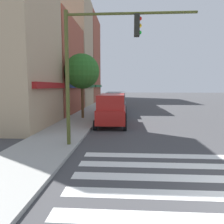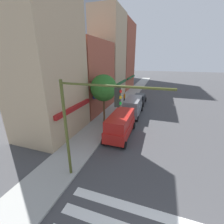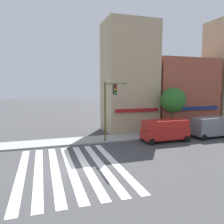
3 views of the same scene
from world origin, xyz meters
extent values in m
cube|color=silver|center=(3.36, 0.00, 0.00)|extent=(0.58, 10.80, 0.01)
cube|color=tan|center=(9.26, 11.50, 7.08)|extent=(6.64, 5.00, 14.16)
cube|color=maroon|center=(9.26, 8.85, 3.00)|extent=(5.65, 0.30, 0.40)
cube|color=#9E4C38|center=(17.53, 11.50, 4.88)|extent=(9.31, 5.00, 9.76)
cube|color=navy|center=(17.53, 8.85, 3.00)|extent=(7.91, 0.30, 0.40)
cube|color=tan|center=(26.46, 11.50, 7.83)|extent=(7.52, 5.00, 15.67)
cube|color=#1E592D|center=(26.46, 8.85, 3.00)|extent=(6.40, 0.30, 0.40)
cube|color=#9E4C38|center=(35.48, 11.50, 7.75)|extent=(9.74, 5.00, 15.50)
cube|color=#1E592D|center=(35.48, 8.85, 3.00)|extent=(8.28, 0.30, 0.40)
cube|color=#939EAD|center=(57.57, 29.46, 23.53)|extent=(16.45, 14.92, 47.06)
cylinder|color=#474C1E|center=(4.44, 6.40, 3.18)|extent=(0.18, 0.18, 6.36)
cylinder|color=#474C1E|center=(4.44, 3.48, 6.16)|extent=(0.12, 5.83, 0.12)
cube|color=black|center=(4.44, 3.19, 5.63)|extent=(0.32, 0.24, 0.95)
sphere|color=red|center=(4.44, 3.06, 5.93)|extent=(0.18, 0.18, 0.18)
sphere|color=#EAAD14|center=(4.44, 3.06, 5.63)|extent=(0.18, 0.18, 0.18)
sphere|color=green|center=(4.44, 3.06, 5.33)|extent=(0.18, 0.18, 0.18)
cube|color=#B21E19|center=(10.67, 4.70, 0.84)|extent=(5.02, 2.04, 1.00)
cube|color=#B21E19|center=(10.67, 4.70, 1.84)|extent=(4.77, 1.88, 1.00)
cylinder|color=black|center=(8.57, 5.70, 0.34)|extent=(0.68, 0.22, 0.68)
cylinder|color=black|center=(8.57, 3.70, 0.34)|extent=(0.68, 0.22, 0.68)
cylinder|color=black|center=(12.76, 5.70, 0.34)|extent=(0.68, 0.22, 0.68)
cylinder|color=black|center=(12.76, 3.70, 0.34)|extent=(0.68, 0.22, 0.68)
cube|color=slate|center=(17.04, 4.70, 0.84)|extent=(5.04, 2.10, 1.00)
cube|color=slate|center=(17.04, 4.70, 1.84)|extent=(4.79, 1.93, 1.00)
cylinder|color=black|center=(14.94, 5.70, 0.34)|extent=(0.68, 0.22, 0.68)
cylinder|color=black|center=(14.94, 3.70, 0.34)|extent=(0.68, 0.22, 0.68)
cylinder|color=black|center=(19.13, 5.70, 0.34)|extent=(0.68, 0.22, 0.68)
cylinder|color=black|center=(19.13, 3.70, 0.34)|extent=(0.68, 0.22, 0.68)
cube|color=black|center=(23.00, 4.70, 0.69)|extent=(4.43, 1.87, 0.70)
cube|color=black|center=(23.00, 4.70, 1.31)|extent=(2.45, 1.70, 0.55)
cylinder|color=black|center=(21.21, 5.60, 0.34)|extent=(0.68, 0.22, 0.68)
cylinder|color=black|center=(21.21, 3.80, 0.34)|extent=(0.68, 0.22, 0.68)
cylinder|color=black|center=(24.79, 5.60, 0.34)|extent=(0.68, 0.22, 0.68)
cylinder|color=black|center=(24.79, 3.80, 0.34)|extent=(0.68, 0.22, 0.68)
cylinder|color=#23232D|center=(21.97, 7.13, 0.57)|extent=(0.26, 0.26, 0.85)
cylinder|color=orange|center=(21.97, 7.13, 1.35)|extent=(0.32, 0.32, 0.70)
sphere|color=tan|center=(21.97, 7.13, 1.81)|extent=(0.22, 0.22, 0.22)
cylinder|color=brown|center=(13.41, 7.50, 1.66)|extent=(0.24, 0.24, 3.02)
sphere|color=#286623|center=(13.41, 7.50, 4.24)|extent=(3.05, 3.05, 3.05)
camera|label=1|loc=(-5.72, 3.66, 2.93)|focal=35.00mm
camera|label=2|loc=(-2.39, 1.18, 7.40)|focal=24.00mm
camera|label=3|loc=(-1.85, -15.48, 5.89)|focal=35.00mm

